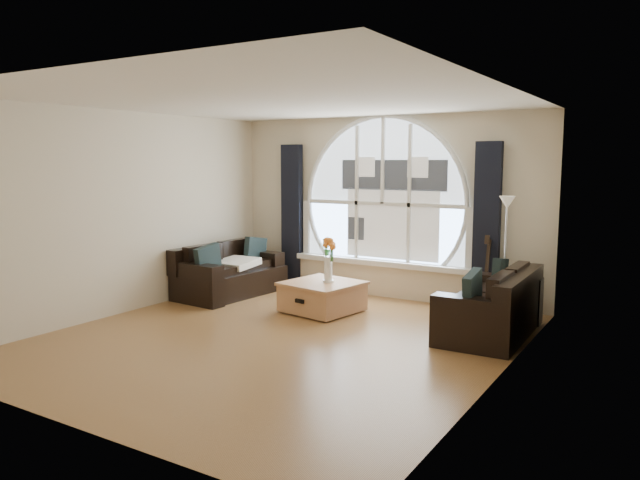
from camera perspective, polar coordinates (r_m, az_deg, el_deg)
The scene contains 21 objects.
ground at distance 7.11m, azimuth -3.85°, elevation -9.23°, with size 5.00×5.50×0.01m, color brown.
ceiling at distance 6.84m, azimuth -4.05°, elevation 12.99°, with size 5.00×5.50×0.01m, color silver.
wall_back at distance 9.21m, azimuth 6.05°, elevation 3.12°, with size 5.00×0.01×2.70m, color beige.
wall_front at distance 4.89m, azimuth -23.01°, elevation -1.22°, with size 5.00×0.01×2.70m, color beige.
wall_left at distance 8.54m, azimuth -17.76°, elevation 2.47°, with size 0.01×5.50×2.70m, color beige.
wall_right at distance 5.77m, azimuth 16.71°, elevation 0.29°, with size 0.01×5.50×2.70m, color beige.
attic_slope at distance 5.82m, azimuth 14.18°, elevation 10.31°, with size 0.92×5.50×0.72m, color silver.
arched_window at distance 9.17m, azimuth 5.99°, elevation 4.82°, with size 2.60×0.06×2.15m, color silver.
window_sill at distance 9.22m, azimuth 5.71°, elevation -2.13°, with size 2.90×0.22×0.08m, color white.
window_frame at distance 9.14m, azimuth 5.91°, elevation 4.81°, with size 2.76×0.08×2.15m, color white.
neighbor_house at distance 9.10m, azimuth 6.79°, elevation 4.00°, with size 1.70×0.02×1.50m, color silver.
curtain_left at distance 9.92m, azimuth -2.64°, elevation 2.30°, with size 0.35×0.12×2.30m, color black.
curtain_right at distance 8.55m, azimuth 15.40°, elevation 1.21°, with size 0.35×0.12×2.30m, color black.
sofa_left at distance 9.36m, azimuth -8.40°, elevation -2.71°, with size 0.85×1.71×0.76m, color black.
sofa_right at distance 7.43m, azimuth 15.74°, elevation -5.57°, with size 0.85×1.70×0.76m, color black.
coffee_chest at distance 8.26m, azimuth 0.23°, elevation -5.23°, with size 0.92×0.92×0.45m, color #A8724A.
throw_blanket at distance 9.28m, azimuth -7.85°, elevation -2.16°, with size 0.55×0.55×0.10m, color silver.
vase_flowers at distance 8.15m, azimuth 0.79°, elevation -1.29°, with size 0.24×0.24×0.70m, color white.
floor_lamp at distance 8.05m, azimuth 16.98°, elevation -1.72°, with size 0.24×0.24×1.60m, color #B2B2B2.
guitar at distance 8.53m, azimuth 15.53°, elevation -3.01°, with size 0.36×0.24×1.06m, color brown.
potted_plant at distance 9.64m, azimuth 0.65°, elevation -0.57°, with size 0.15×0.10×0.29m, color #1E6023.
Camera 1 is at (3.96, -5.54, 2.03)m, focal length 34.05 mm.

